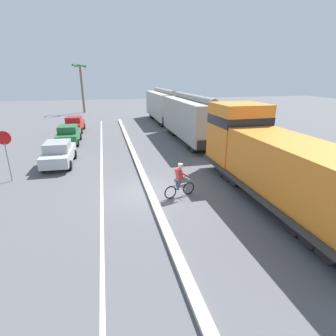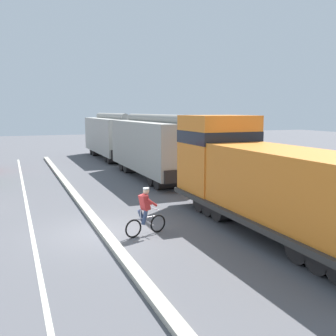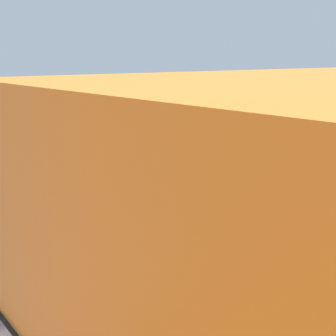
{
  "view_description": "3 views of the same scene",
  "coord_description": "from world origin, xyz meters",
  "px_view_note": "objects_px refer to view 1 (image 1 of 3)",
  "views": [
    {
      "loc": [
        -1.97,
        -12.28,
        5.66
      ],
      "look_at": [
        0.97,
        -0.13,
        1.28
      ],
      "focal_mm": 28.0,
      "sensor_mm": 36.0,
      "label": 1
    },
    {
      "loc": [
        -2.93,
        -13.75,
        4.41
      ],
      "look_at": [
        2.98,
        0.99,
        2.08
      ],
      "focal_mm": 42.0,
      "sensor_mm": 36.0,
      "label": 2
    },
    {
      "loc": [
        5.47,
        0.04,
        4.25
      ],
      "look_at": [
        -3.97,
        8.43,
        0.75
      ],
      "focal_mm": 42.0,
      "sensor_mm": 36.0,
      "label": 3
    }
  ],
  "objects_px": {
    "hopper_car_lead": "(192,118)",
    "hopper_car_middle": "(164,105)",
    "locomotive": "(272,162)",
    "parked_car_silver": "(59,153)",
    "parked_car_red": "(74,124)",
    "stop_sign": "(5,146)",
    "cyclist": "(179,181)",
    "palm_tree_near": "(81,79)",
    "parked_car_green": "(69,134)"
  },
  "relations": [
    {
      "from": "hopper_car_middle",
      "to": "hopper_car_lead",
      "type": "bearing_deg",
      "value": -90.0
    },
    {
      "from": "hopper_car_middle",
      "to": "parked_car_green",
      "type": "height_order",
      "value": "hopper_car_middle"
    },
    {
      "from": "parked_car_green",
      "to": "stop_sign",
      "type": "height_order",
      "value": "stop_sign"
    },
    {
      "from": "hopper_car_middle",
      "to": "palm_tree_near",
      "type": "xyz_separation_m",
      "value": [
        -10.78,
        11.84,
        3.17
      ]
    },
    {
      "from": "hopper_car_lead",
      "to": "parked_car_green",
      "type": "relative_size",
      "value": 2.51
    },
    {
      "from": "palm_tree_near",
      "to": "parked_car_silver",
      "type": "bearing_deg",
      "value": -90.1
    },
    {
      "from": "parked_car_green",
      "to": "stop_sign",
      "type": "bearing_deg",
      "value": -104.67
    },
    {
      "from": "parked_car_silver",
      "to": "parked_car_green",
      "type": "height_order",
      "value": "same"
    },
    {
      "from": "locomotive",
      "to": "hopper_car_middle",
      "type": "xyz_separation_m",
      "value": [
        0.0,
        23.76,
        0.28
      ]
    },
    {
      "from": "cyclist",
      "to": "stop_sign",
      "type": "xyz_separation_m",
      "value": [
        -8.76,
        4.28,
        1.21
      ]
    },
    {
      "from": "parked_car_green",
      "to": "palm_tree_near",
      "type": "relative_size",
      "value": 0.55
    },
    {
      "from": "parked_car_green",
      "to": "stop_sign",
      "type": "relative_size",
      "value": 1.47
    },
    {
      "from": "hopper_car_lead",
      "to": "hopper_car_middle",
      "type": "relative_size",
      "value": 1.0
    },
    {
      "from": "hopper_car_lead",
      "to": "parked_car_red",
      "type": "bearing_deg",
      "value": 146.78
    },
    {
      "from": "parked_car_red",
      "to": "stop_sign",
      "type": "xyz_separation_m",
      "value": [
        -2.23,
        -14.06,
        1.21
      ]
    },
    {
      "from": "hopper_car_middle",
      "to": "cyclist",
      "type": "distance_m",
      "value": 23.26
    },
    {
      "from": "cyclist",
      "to": "hopper_car_lead",
      "type": "bearing_deg",
      "value": 68.82
    },
    {
      "from": "hopper_car_middle",
      "to": "locomotive",
      "type": "bearing_deg",
      "value": -90.0
    },
    {
      "from": "hopper_car_middle",
      "to": "cyclist",
      "type": "xyz_separation_m",
      "value": [
        -4.35,
        -22.82,
        -1.26
      ]
    },
    {
      "from": "locomotive",
      "to": "parked_car_red",
      "type": "height_order",
      "value": "locomotive"
    },
    {
      "from": "hopper_car_middle",
      "to": "parked_car_red",
      "type": "xyz_separation_m",
      "value": [
        -10.87,
        -4.48,
        -1.26
      ]
    },
    {
      "from": "parked_car_green",
      "to": "parked_car_silver",
      "type": "bearing_deg",
      "value": -89.7
    },
    {
      "from": "locomotive",
      "to": "cyclist",
      "type": "xyz_separation_m",
      "value": [
        -4.35,
        0.94,
        -0.98
      ]
    },
    {
      "from": "palm_tree_near",
      "to": "hopper_car_lead",
      "type": "bearing_deg",
      "value": -65.29
    },
    {
      "from": "hopper_car_lead",
      "to": "parked_car_silver",
      "type": "relative_size",
      "value": 2.49
    },
    {
      "from": "hopper_car_lead",
      "to": "hopper_car_middle",
      "type": "distance_m",
      "value": 11.6
    },
    {
      "from": "hopper_car_middle",
      "to": "stop_sign",
      "type": "relative_size",
      "value": 3.68
    },
    {
      "from": "parked_car_green",
      "to": "cyclist",
      "type": "bearing_deg",
      "value": -63.08
    },
    {
      "from": "parked_car_red",
      "to": "stop_sign",
      "type": "bearing_deg",
      "value": -99.03
    },
    {
      "from": "parked_car_red",
      "to": "palm_tree_near",
      "type": "relative_size",
      "value": 0.56
    },
    {
      "from": "parked_car_silver",
      "to": "parked_car_red",
      "type": "height_order",
      "value": "same"
    },
    {
      "from": "parked_car_silver",
      "to": "parked_car_red",
      "type": "xyz_separation_m",
      "value": [
        -0.04,
        11.65,
        0.0
      ]
    },
    {
      "from": "parked_car_silver",
      "to": "hopper_car_lead",
      "type": "bearing_deg",
      "value": 22.71
    },
    {
      "from": "hopper_car_lead",
      "to": "cyclist",
      "type": "distance_m",
      "value": 12.1
    },
    {
      "from": "parked_car_green",
      "to": "cyclist",
      "type": "xyz_separation_m",
      "value": [
        6.52,
        -12.83,
        0.0
      ]
    },
    {
      "from": "locomotive",
      "to": "parked_car_green",
      "type": "xyz_separation_m",
      "value": [
        -10.86,
        13.77,
        -0.98
      ]
    },
    {
      "from": "cyclist",
      "to": "parked_car_silver",
      "type": "bearing_deg",
      "value": 134.13
    },
    {
      "from": "parked_car_red",
      "to": "stop_sign",
      "type": "distance_m",
      "value": 14.29
    },
    {
      "from": "locomotive",
      "to": "cyclist",
      "type": "bearing_deg",
      "value": 167.82
    },
    {
      "from": "hopper_car_lead",
      "to": "palm_tree_near",
      "type": "xyz_separation_m",
      "value": [
        -10.78,
        23.44,
        3.17
      ]
    },
    {
      "from": "parked_car_green",
      "to": "hopper_car_lead",
      "type": "bearing_deg",
      "value": -8.46
    },
    {
      "from": "locomotive",
      "to": "stop_sign",
      "type": "xyz_separation_m",
      "value": [
        -13.1,
        5.22,
        0.23
      ]
    },
    {
      "from": "cyclist",
      "to": "palm_tree_near",
      "type": "xyz_separation_m",
      "value": [
        -6.44,
        34.65,
        4.43
      ]
    },
    {
      "from": "locomotive",
      "to": "parked_car_green",
      "type": "bearing_deg",
      "value": 128.27
    },
    {
      "from": "parked_car_silver",
      "to": "cyclist",
      "type": "height_order",
      "value": "cyclist"
    },
    {
      "from": "hopper_car_lead",
      "to": "parked_car_green",
      "type": "height_order",
      "value": "hopper_car_lead"
    },
    {
      "from": "locomotive",
      "to": "palm_tree_near",
      "type": "height_order",
      "value": "palm_tree_near"
    },
    {
      "from": "stop_sign",
      "to": "cyclist",
      "type": "bearing_deg",
      "value": -26.03
    },
    {
      "from": "hopper_car_lead",
      "to": "parked_car_green",
      "type": "distance_m",
      "value": 11.06
    },
    {
      "from": "hopper_car_lead",
      "to": "stop_sign",
      "type": "relative_size",
      "value": 3.68
    }
  ]
}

